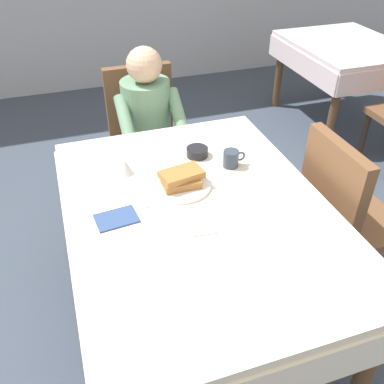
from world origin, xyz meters
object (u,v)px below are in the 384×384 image
(bowl_butter, at_px, (197,152))
(knife_right_of_plate, at_px, (221,181))
(chair_right_side, at_px, (343,211))
(cup_coffee, at_px, (231,159))
(plate_breakfast, at_px, (180,185))
(fork_left_of_plate, at_px, (141,196))
(spoon_near_edge, at_px, (201,234))
(syrup_pitcher, at_px, (125,167))
(breakfast_stack, at_px, (181,178))
(diner_person, at_px, (148,121))
(background_table_far, at_px, (345,56))
(dining_table_main, at_px, (199,224))
(chair_diner, at_px, (144,129))

(bowl_butter, height_order, knife_right_of_plate, bowl_butter)
(chair_right_side, bearing_deg, cup_coffee, -117.14)
(plate_breakfast, height_order, bowl_butter, bowl_butter)
(fork_left_of_plate, height_order, spoon_near_edge, same)
(cup_coffee, relative_size, spoon_near_edge, 0.75)
(syrup_pitcher, bearing_deg, knife_right_of_plate, -26.74)
(breakfast_stack, height_order, fork_left_of_plate, breakfast_stack)
(fork_left_of_plate, bearing_deg, breakfast_stack, -91.75)
(diner_person, bearing_deg, bowl_butter, 100.45)
(plate_breakfast, relative_size, background_table_far, 0.25)
(chair_right_side, bearing_deg, diner_person, -143.46)
(background_table_far, bearing_deg, bowl_butter, -143.51)
(breakfast_stack, xyz_separation_m, fork_left_of_plate, (-0.19, -0.01, -0.05))
(dining_table_main, distance_m, syrup_pitcher, 0.46)
(breakfast_stack, relative_size, knife_right_of_plate, 1.03)
(cup_coffee, bearing_deg, bowl_butter, 131.21)
(dining_table_main, distance_m, chair_right_side, 0.78)
(chair_right_side, distance_m, syrup_pitcher, 1.11)
(fork_left_of_plate, bearing_deg, dining_table_main, -131.51)
(dining_table_main, xyz_separation_m, chair_diner, (0.02, 1.17, -0.12))
(chair_diner, relative_size, chair_right_side, 1.00)
(plate_breakfast, bearing_deg, bowl_butter, 55.17)
(syrup_pitcher, relative_size, knife_right_of_plate, 0.40)
(dining_table_main, xyz_separation_m, breakfast_stack, (-0.03, 0.17, 0.14))
(syrup_pitcher, height_order, spoon_near_edge, syrup_pitcher)
(dining_table_main, height_order, knife_right_of_plate, knife_right_of_plate)
(chair_right_side, xyz_separation_m, fork_left_of_plate, (-0.99, 0.16, 0.21))
(diner_person, relative_size, breakfast_stack, 5.42)
(knife_right_of_plate, xyz_separation_m, spoon_near_edge, (-0.21, -0.32, 0.00))
(plate_breakfast, height_order, breakfast_stack, breakfast_stack)
(knife_right_of_plate, height_order, background_table_far, knife_right_of_plate)
(dining_table_main, relative_size, syrup_pitcher, 19.05)
(plate_breakfast, relative_size, bowl_butter, 2.55)
(knife_right_of_plate, bearing_deg, cup_coffee, -39.07)
(plate_breakfast, bearing_deg, background_table_far, 38.48)
(dining_table_main, xyz_separation_m, diner_person, (0.02, 1.01, 0.02))
(diner_person, bearing_deg, background_table_far, -158.67)
(breakfast_stack, relative_size, fork_left_of_plate, 1.15)
(knife_right_of_plate, relative_size, spoon_near_edge, 1.33)
(knife_right_of_plate, bearing_deg, fork_left_of_plate, 92.79)
(breakfast_stack, distance_m, knife_right_of_plate, 0.19)
(plate_breakfast, xyz_separation_m, background_table_far, (2.02, 1.61, -0.13))
(chair_diner, xyz_separation_m, syrup_pitcher, (-0.27, -0.81, 0.25))
(chair_diner, height_order, cup_coffee, chair_diner)
(dining_table_main, xyz_separation_m, background_table_far, (1.99, 1.78, -0.03))
(knife_right_of_plate, relative_size, background_table_far, 0.18)
(syrup_pitcher, bearing_deg, chair_right_side, -19.57)
(plate_breakfast, bearing_deg, diner_person, 86.69)
(cup_coffee, bearing_deg, syrup_pitcher, 168.97)
(cup_coffee, relative_size, knife_right_of_plate, 0.57)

